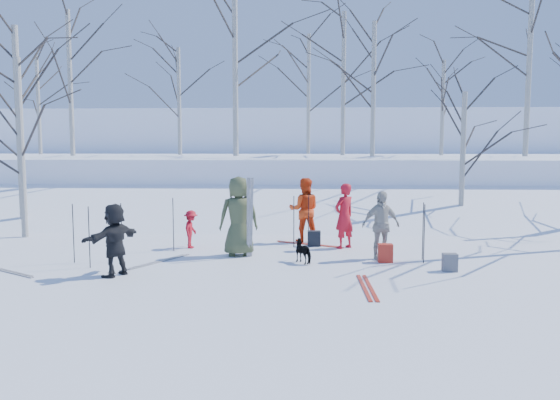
{
  "coord_description": "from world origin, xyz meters",
  "views": [
    {
      "loc": [
        0.62,
        -11.89,
        2.66
      ],
      "look_at": [
        0.0,
        1.5,
        1.3
      ],
      "focal_mm": 35.0,
      "sensor_mm": 36.0,
      "label": 1
    }
  ],
  "objects_px": {
    "skier_olive_center": "(239,216)",
    "dog": "(304,251)",
    "backpack_dark": "(314,238)",
    "skier_redor_behind": "(304,210)",
    "skier_grey_west": "(115,240)",
    "skier_cream_east": "(381,225)",
    "skier_red_seated": "(191,229)",
    "skier_red_north": "(344,216)",
    "backpack_grey": "(450,262)",
    "backpack_red": "(385,253)"
  },
  "relations": [
    {
      "from": "skier_cream_east",
      "to": "backpack_grey",
      "type": "distance_m",
      "value": 1.86
    },
    {
      "from": "skier_redor_behind",
      "to": "dog",
      "type": "height_order",
      "value": "skier_redor_behind"
    },
    {
      "from": "backpack_red",
      "to": "skier_red_north",
      "type": "bearing_deg",
      "value": 116.34
    },
    {
      "from": "skier_redor_behind",
      "to": "skier_olive_center",
      "type": "bearing_deg",
      "value": 50.59
    },
    {
      "from": "skier_red_seated",
      "to": "dog",
      "type": "relative_size",
      "value": 1.55
    },
    {
      "from": "skier_grey_west",
      "to": "backpack_grey",
      "type": "distance_m",
      "value": 6.97
    },
    {
      "from": "skier_cream_east",
      "to": "skier_red_north",
      "type": "bearing_deg",
      "value": 102.11
    },
    {
      "from": "skier_olive_center",
      "to": "skier_red_north",
      "type": "bearing_deg",
      "value": -168.03
    },
    {
      "from": "skier_redor_behind",
      "to": "skier_grey_west",
      "type": "relative_size",
      "value": 1.18
    },
    {
      "from": "skier_red_north",
      "to": "skier_grey_west",
      "type": "distance_m",
      "value": 5.83
    },
    {
      "from": "skier_redor_behind",
      "to": "skier_red_seated",
      "type": "relative_size",
      "value": 1.79
    },
    {
      "from": "skier_olive_center",
      "to": "skier_red_seated",
      "type": "relative_size",
      "value": 1.95
    },
    {
      "from": "dog",
      "to": "backpack_red",
      "type": "xyz_separation_m",
      "value": [
        1.84,
        0.14,
        -0.06
      ]
    },
    {
      "from": "skier_red_north",
      "to": "dog",
      "type": "relative_size",
      "value": 2.65
    },
    {
      "from": "skier_redor_behind",
      "to": "skier_red_seated",
      "type": "height_order",
      "value": "skier_redor_behind"
    },
    {
      "from": "skier_red_north",
      "to": "skier_redor_behind",
      "type": "bearing_deg",
      "value": -82.85
    },
    {
      "from": "skier_red_north",
      "to": "backpack_grey",
      "type": "relative_size",
      "value": 4.41
    },
    {
      "from": "skier_red_north",
      "to": "dog",
      "type": "distance_m",
      "value": 2.14
    },
    {
      "from": "skier_grey_west",
      "to": "skier_cream_east",
      "type": "bearing_deg",
      "value": 137.54
    },
    {
      "from": "skier_olive_center",
      "to": "backpack_grey",
      "type": "height_order",
      "value": "skier_olive_center"
    },
    {
      "from": "skier_red_seated",
      "to": "skier_redor_behind",
      "type": "bearing_deg",
      "value": -64.8
    },
    {
      "from": "skier_grey_west",
      "to": "skier_olive_center",
      "type": "bearing_deg",
      "value": 162.34
    },
    {
      "from": "skier_red_seated",
      "to": "skier_cream_east",
      "type": "relative_size",
      "value": 0.62
    },
    {
      "from": "skier_cream_east",
      "to": "skier_grey_west",
      "type": "xyz_separation_m",
      "value": [
        -5.61,
        -1.92,
        -0.05
      ]
    },
    {
      "from": "backpack_red",
      "to": "backpack_dark",
      "type": "distance_m",
      "value": 2.5
    },
    {
      "from": "skier_grey_west",
      "to": "backpack_red",
      "type": "xyz_separation_m",
      "value": [
        5.68,
        1.56,
        -0.53
      ]
    },
    {
      "from": "skier_redor_behind",
      "to": "backpack_grey",
      "type": "xyz_separation_m",
      "value": [
        3.08,
        -3.44,
        -0.69
      ]
    },
    {
      "from": "skier_red_north",
      "to": "skier_cream_east",
      "type": "relative_size",
      "value": 1.05
    },
    {
      "from": "skier_olive_center",
      "to": "skier_grey_west",
      "type": "relative_size",
      "value": 1.29
    },
    {
      "from": "skier_cream_east",
      "to": "skier_grey_west",
      "type": "height_order",
      "value": "skier_cream_east"
    },
    {
      "from": "skier_red_north",
      "to": "skier_redor_behind",
      "type": "distance_m",
      "value": 1.39
    },
    {
      "from": "skier_grey_west",
      "to": "backpack_dark",
      "type": "relative_size",
      "value": 3.72
    },
    {
      "from": "backpack_red",
      "to": "backpack_grey",
      "type": "distance_m",
      "value": 1.49
    },
    {
      "from": "backpack_dark",
      "to": "skier_redor_behind",
      "type": "bearing_deg",
      "value": 111.09
    },
    {
      "from": "dog",
      "to": "backpack_grey",
      "type": "bearing_deg",
      "value": 129.96
    },
    {
      "from": "skier_olive_center",
      "to": "backpack_red",
      "type": "xyz_separation_m",
      "value": [
        3.42,
        -0.6,
        -0.75
      ]
    },
    {
      "from": "skier_cream_east",
      "to": "backpack_grey",
      "type": "bearing_deg",
      "value": -60.67
    },
    {
      "from": "skier_olive_center",
      "to": "dog",
      "type": "xyz_separation_m",
      "value": [
        1.58,
        -0.74,
        -0.69
      ]
    },
    {
      "from": "skier_red_north",
      "to": "backpack_grey",
      "type": "xyz_separation_m",
      "value": [
        2.05,
        -2.5,
        -0.65
      ]
    },
    {
      "from": "skier_red_north",
      "to": "skier_grey_west",
      "type": "relative_size",
      "value": 1.13
    },
    {
      "from": "skier_grey_west",
      "to": "backpack_dark",
      "type": "xyz_separation_m",
      "value": [
        4.09,
        3.49,
        -0.54
      ]
    },
    {
      "from": "skier_red_seated",
      "to": "backpack_grey",
      "type": "xyz_separation_m",
      "value": [
        6.0,
        -2.34,
        -0.3
      ]
    },
    {
      "from": "dog",
      "to": "backpack_dark",
      "type": "xyz_separation_m",
      "value": [
        0.25,
        2.07,
        -0.07
      ]
    },
    {
      "from": "skier_grey_west",
      "to": "skier_red_north",
      "type": "bearing_deg",
      "value": 152.26
    },
    {
      "from": "skier_red_north",
      "to": "skier_red_seated",
      "type": "distance_m",
      "value": 3.96
    },
    {
      "from": "skier_grey_west",
      "to": "dog",
      "type": "relative_size",
      "value": 2.35
    },
    {
      "from": "skier_redor_behind",
      "to": "backpack_red",
      "type": "height_order",
      "value": "skier_redor_behind"
    },
    {
      "from": "skier_grey_west",
      "to": "backpack_dark",
      "type": "height_order",
      "value": "skier_grey_west"
    },
    {
      "from": "skier_redor_behind",
      "to": "dog",
      "type": "xyz_separation_m",
      "value": [
        0.01,
        -2.74,
        -0.61
      ]
    },
    {
      "from": "skier_red_seated",
      "to": "skier_cream_east",
      "type": "distance_m",
      "value": 4.85
    }
  ]
}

